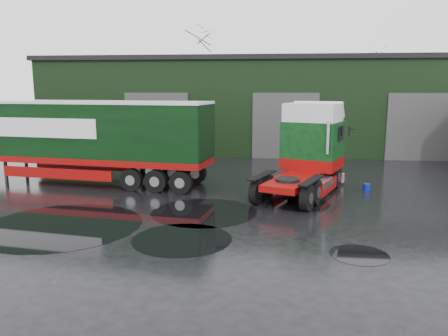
{
  "coord_description": "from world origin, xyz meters",
  "views": [
    {
      "loc": [
        0.95,
        -12.95,
        4.29
      ],
      "look_at": [
        -0.46,
        1.09,
        1.7
      ],
      "focal_mm": 35.0,
      "sensor_mm": 36.0,
      "label": 1
    }
  ],
  "objects_px": {
    "warehouse": "(282,104)",
    "tree_back_b": "(365,94)",
    "trailer_left": "(81,142)",
    "tree_back_a": "(197,83)",
    "hero_tractor": "(300,150)",
    "wash_bucket": "(367,187)"
  },
  "relations": [
    {
      "from": "warehouse",
      "to": "tree_back_b",
      "type": "relative_size",
      "value": 4.32
    },
    {
      "from": "trailer_left",
      "to": "tree_back_a",
      "type": "height_order",
      "value": "tree_back_a"
    },
    {
      "from": "hero_tractor",
      "to": "trailer_left",
      "type": "distance_m",
      "value": 9.88
    },
    {
      "from": "hero_tractor",
      "to": "trailer_left",
      "type": "bearing_deg",
      "value": -166.62
    },
    {
      "from": "warehouse",
      "to": "hero_tractor",
      "type": "relative_size",
      "value": 5.43
    },
    {
      "from": "hero_tractor",
      "to": "tree_back_a",
      "type": "distance_m",
      "value": 26.96
    },
    {
      "from": "trailer_left",
      "to": "tree_back_b",
      "type": "relative_size",
      "value": 1.62
    },
    {
      "from": "warehouse",
      "to": "hero_tractor",
      "type": "distance_m",
      "value": 15.56
    },
    {
      "from": "hero_tractor",
      "to": "trailer_left",
      "type": "relative_size",
      "value": 0.49
    },
    {
      "from": "trailer_left",
      "to": "tree_back_a",
      "type": "relative_size",
      "value": 1.28
    },
    {
      "from": "trailer_left",
      "to": "wash_bucket",
      "type": "bearing_deg",
      "value": -83.28
    },
    {
      "from": "warehouse",
      "to": "tree_back_a",
      "type": "bearing_deg",
      "value": 128.66
    },
    {
      "from": "trailer_left",
      "to": "tree_back_a",
      "type": "distance_m",
      "value": 24.2
    },
    {
      "from": "warehouse",
      "to": "wash_bucket",
      "type": "distance_m",
      "value": 15.02
    },
    {
      "from": "hero_tractor",
      "to": "tree_back_b",
      "type": "bearing_deg",
      "value": 95.36
    },
    {
      "from": "wash_bucket",
      "to": "tree_back_b",
      "type": "bearing_deg",
      "value": 78.81
    },
    {
      "from": "hero_tractor",
      "to": "wash_bucket",
      "type": "distance_m",
      "value": 3.57
    },
    {
      "from": "tree_back_b",
      "to": "trailer_left",
      "type": "bearing_deg",
      "value": -126.12
    },
    {
      "from": "trailer_left",
      "to": "wash_bucket",
      "type": "height_order",
      "value": "trailer_left"
    },
    {
      "from": "trailer_left",
      "to": "tree_back_a",
      "type": "xyz_separation_m",
      "value": [
        1.5,
        23.98,
        2.87
      ]
    },
    {
      "from": "warehouse",
      "to": "hero_tractor",
      "type": "bearing_deg",
      "value": -89.03
    },
    {
      "from": "hero_tractor",
      "to": "wash_bucket",
      "type": "xyz_separation_m",
      "value": [
        2.92,
        1.13,
        -1.71
      ]
    }
  ]
}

